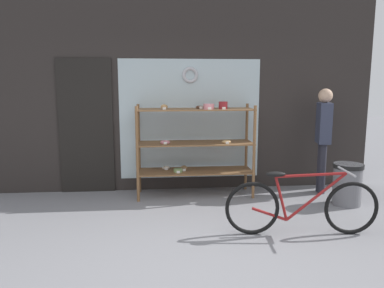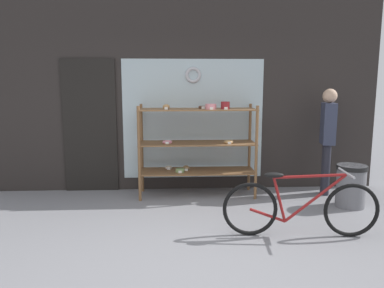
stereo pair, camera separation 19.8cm
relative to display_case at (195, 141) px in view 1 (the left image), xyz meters
name	(u,v)px [view 1 (the left image)]	position (x,y,z in m)	size (l,w,h in m)	color
ground_plane	(193,260)	(-0.25, -2.15, -0.85)	(30.00, 30.00, 0.00)	gray
storefront_facade	(175,79)	(-0.28, 0.41, 0.94)	(6.39, 0.13, 3.67)	#2D2826
display_case	(195,141)	(0.00, 0.00, 0.00)	(1.77, 0.54, 1.45)	brown
bicycle	(301,206)	(1.05, -1.63, -0.51)	(1.76, 0.46, 0.75)	black
pedestrian	(323,132)	(2.00, -0.04, 0.12)	(0.24, 0.35, 1.64)	#282833
trash_bin	(347,182)	(2.12, -0.65, -0.52)	(0.42, 0.42, 0.60)	slate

